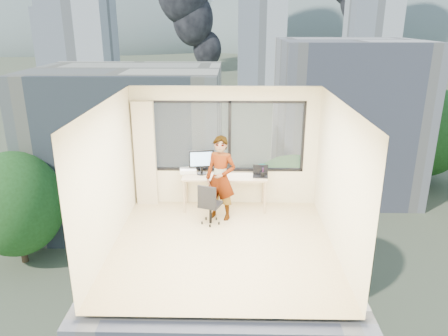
{
  "coord_description": "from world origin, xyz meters",
  "views": [
    {
      "loc": [
        0.17,
        -6.9,
        3.89
      ],
      "look_at": [
        0.0,
        1.0,
        1.15
      ],
      "focal_mm": 34.33,
      "sensor_mm": 36.0,
      "label": 1
    }
  ],
  "objects_px": {
    "person": "(221,178)",
    "monitor": "(201,162)",
    "laptop": "(261,172)",
    "handbag": "(262,168)",
    "chair": "(210,203)",
    "desk": "(225,192)",
    "game_console": "(188,170)"
  },
  "relations": [
    {
      "from": "person",
      "to": "laptop",
      "type": "xyz_separation_m",
      "value": [
        0.83,
        0.44,
        -0.02
      ]
    },
    {
      "from": "desk",
      "to": "chair",
      "type": "distance_m",
      "value": 0.8
    },
    {
      "from": "laptop",
      "to": "handbag",
      "type": "relative_size",
      "value": 1.32
    },
    {
      "from": "handbag",
      "to": "person",
      "type": "bearing_deg",
      "value": -131.12
    },
    {
      "from": "chair",
      "to": "handbag",
      "type": "xyz_separation_m",
      "value": [
        1.07,
        0.98,
        0.41
      ]
    },
    {
      "from": "game_console",
      "to": "person",
      "type": "bearing_deg",
      "value": -52.05
    },
    {
      "from": "person",
      "to": "laptop",
      "type": "distance_m",
      "value": 0.94
    },
    {
      "from": "monitor",
      "to": "game_console",
      "type": "height_order",
      "value": "monitor"
    },
    {
      "from": "laptop",
      "to": "monitor",
      "type": "bearing_deg",
      "value": 176.64
    },
    {
      "from": "desk",
      "to": "game_console",
      "type": "distance_m",
      "value": 0.92
    },
    {
      "from": "laptop",
      "to": "person",
      "type": "bearing_deg",
      "value": -149.42
    },
    {
      "from": "desk",
      "to": "chair",
      "type": "relative_size",
      "value": 2.05
    },
    {
      "from": "chair",
      "to": "handbag",
      "type": "distance_m",
      "value": 1.51
    },
    {
      "from": "game_console",
      "to": "handbag",
      "type": "distance_m",
      "value": 1.6
    },
    {
      "from": "chair",
      "to": "monitor",
      "type": "height_order",
      "value": "monitor"
    },
    {
      "from": "chair",
      "to": "game_console",
      "type": "relative_size",
      "value": 2.53
    },
    {
      "from": "person",
      "to": "game_console",
      "type": "relative_size",
      "value": 5.01
    },
    {
      "from": "laptop",
      "to": "handbag",
      "type": "height_order",
      "value": "laptop"
    },
    {
      "from": "desk",
      "to": "laptop",
      "type": "relative_size",
      "value": 5.35
    },
    {
      "from": "laptop",
      "to": "handbag",
      "type": "bearing_deg",
      "value": 84.48
    },
    {
      "from": "chair",
      "to": "person",
      "type": "relative_size",
      "value": 0.5
    },
    {
      "from": "person",
      "to": "desk",
      "type": "bearing_deg",
      "value": 102.68
    },
    {
      "from": "monitor",
      "to": "handbag",
      "type": "distance_m",
      "value": 1.32
    },
    {
      "from": "desk",
      "to": "person",
      "type": "distance_m",
      "value": 0.69
    },
    {
      "from": "desk",
      "to": "monitor",
      "type": "xyz_separation_m",
      "value": [
        -0.5,
        0.09,
        0.64
      ]
    },
    {
      "from": "desk",
      "to": "laptop",
      "type": "xyz_separation_m",
      "value": [
        0.76,
        -0.05,
        0.48
      ]
    },
    {
      "from": "laptop",
      "to": "chair",
      "type": "bearing_deg",
      "value": -142.76
    },
    {
      "from": "chair",
      "to": "monitor",
      "type": "bearing_deg",
      "value": 124.62
    },
    {
      "from": "person",
      "to": "game_console",
      "type": "distance_m",
      "value": 0.99
    },
    {
      "from": "person",
      "to": "monitor",
      "type": "distance_m",
      "value": 0.73
    },
    {
      "from": "monitor",
      "to": "game_console",
      "type": "distance_m",
      "value": 0.39
    },
    {
      "from": "game_console",
      "to": "handbag",
      "type": "height_order",
      "value": "handbag"
    }
  ]
}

